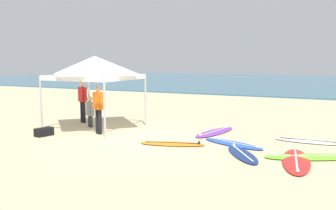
{
  "coord_description": "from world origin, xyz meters",
  "views": [
    {
      "loc": [
        5.96,
        -10.36,
        2.61
      ],
      "look_at": [
        0.4,
        1.3,
        1.0
      ],
      "focal_mm": 39.06,
      "sensor_mm": 36.0,
      "label": 1
    }
  ],
  "objects_px": {
    "surfboard_purple": "(215,132)",
    "surfboard_white": "(312,141)",
    "person_red": "(83,99)",
    "person_grey": "(90,110)",
    "surfboard_red": "(296,161)",
    "surfboard_lime": "(311,157)",
    "surfboard_blue": "(233,144)",
    "canopy_tent": "(95,66)",
    "person_orange": "(98,106)",
    "surfboard_orange": "(173,144)",
    "surfboard_navy": "(242,154)",
    "gear_bag_near_tent": "(44,132)"
  },
  "relations": [
    {
      "from": "canopy_tent",
      "to": "surfboard_lime",
      "type": "distance_m",
      "value": 8.14
    },
    {
      "from": "person_grey",
      "to": "surfboard_red",
      "type": "bearing_deg",
      "value": -12.73
    },
    {
      "from": "surfboard_red",
      "to": "surfboard_lime",
      "type": "distance_m",
      "value": 0.66
    },
    {
      "from": "surfboard_purple",
      "to": "surfboard_navy",
      "type": "xyz_separation_m",
      "value": [
        1.65,
        -2.61,
        0.0
      ]
    },
    {
      "from": "surfboard_white",
      "to": "gear_bag_near_tent",
      "type": "xyz_separation_m",
      "value": [
        -8.4,
        -2.89,
        0.1
      ]
    },
    {
      "from": "person_grey",
      "to": "gear_bag_near_tent",
      "type": "relative_size",
      "value": 2.0
    },
    {
      "from": "person_grey",
      "to": "person_red",
      "type": "bearing_deg",
      "value": 143.08
    },
    {
      "from": "surfboard_purple",
      "to": "surfboard_white",
      "type": "xyz_separation_m",
      "value": [
        3.25,
        -0.11,
        0.0
      ]
    },
    {
      "from": "surfboard_blue",
      "to": "person_red",
      "type": "xyz_separation_m",
      "value": [
        -6.73,
        1.23,
        0.95
      ]
    },
    {
      "from": "gear_bag_near_tent",
      "to": "person_red",
      "type": "bearing_deg",
      "value": 100.3
    },
    {
      "from": "surfboard_navy",
      "to": "person_red",
      "type": "bearing_deg",
      "value": 162.16
    },
    {
      "from": "person_grey",
      "to": "canopy_tent",
      "type": "bearing_deg",
      "value": -23.38
    },
    {
      "from": "canopy_tent",
      "to": "person_orange",
      "type": "bearing_deg",
      "value": -48.73
    },
    {
      "from": "surfboard_orange",
      "to": "surfboard_white",
      "type": "distance_m",
      "value": 4.42
    },
    {
      "from": "surfboard_red",
      "to": "gear_bag_near_tent",
      "type": "height_order",
      "value": "gear_bag_near_tent"
    },
    {
      "from": "person_orange",
      "to": "person_grey",
      "type": "height_order",
      "value": "person_orange"
    },
    {
      "from": "surfboard_purple",
      "to": "canopy_tent",
      "type": "bearing_deg",
      "value": -165.89
    },
    {
      "from": "person_grey",
      "to": "surfboard_navy",
      "type": "bearing_deg",
      "value": -14.73
    },
    {
      "from": "gear_bag_near_tent",
      "to": "surfboard_purple",
      "type": "bearing_deg",
      "value": 30.19
    },
    {
      "from": "surfboard_navy",
      "to": "surfboard_red",
      "type": "relative_size",
      "value": 0.76
    },
    {
      "from": "surfboard_navy",
      "to": "person_grey",
      "type": "bearing_deg",
      "value": 165.27
    },
    {
      "from": "surfboard_orange",
      "to": "surfboard_navy",
      "type": "height_order",
      "value": "same"
    },
    {
      "from": "surfboard_navy",
      "to": "person_red",
      "type": "xyz_separation_m",
      "value": [
        -7.3,
        2.35,
        0.95
      ]
    },
    {
      "from": "surfboard_white",
      "to": "surfboard_red",
      "type": "distance_m",
      "value": 2.59
    },
    {
      "from": "canopy_tent",
      "to": "surfboard_red",
      "type": "xyz_separation_m",
      "value": [
        7.42,
        -1.59,
        -2.35
      ]
    },
    {
      "from": "surfboard_white",
      "to": "surfboard_lime",
      "type": "xyz_separation_m",
      "value": [
        0.12,
        -2.0,
        -0.0
      ]
    },
    {
      "from": "surfboard_orange",
      "to": "surfboard_blue",
      "type": "relative_size",
      "value": 0.94
    },
    {
      "from": "surfboard_lime",
      "to": "gear_bag_near_tent",
      "type": "xyz_separation_m",
      "value": [
        -8.52,
        -0.89,
        0.1
      ]
    },
    {
      "from": "surfboard_orange",
      "to": "person_orange",
      "type": "height_order",
      "value": "person_orange"
    },
    {
      "from": "person_orange",
      "to": "gear_bag_near_tent",
      "type": "height_order",
      "value": "person_orange"
    },
    {
      "from": "surfboard_white",
      "to": "person_orange",
      "type": "relative_size",
      "value": 1.3
    },
    {
      "from": "surfboard_orange",
      "to": "surfboard_navy",
      "type": "distance_m",
      "value": 2.27
    },
    {
      "from": "surfboard_purple",
      "to": "surfboard_white",
      "type": "relative_size",
      "value": 1.09
    },
    {
      "from": "surfboard_red",
      "to": "surfboard_blue",
      "type": "bearing_deg",
      "value": 148.68
    },
    {
      "from": "surfboard_white",
      "to": "person_grey",
      "type": "bearing_deg",
      "value": -174.23
    },
    {
      "from": "surfboard_navy",
      "to": "person_orange",
      "type": "bearing_deg",
      "value": 172.49
    },
    {
      "from": "person_red",
      "to": "person_grey",
      "type": "relative_size",
      "value": 1.43
    },
    {
      "from": "surfboard_lime",
      "to": "gear_bag_near_tent",
      "type": "distance_m",
      "value": 8.57
    },
    {
      "from": "surfboard_purple",
      "to": "surfboard_lime",
      "type": "xyz_separation_m",
      "value": [
        3.37,
        -2.11,
        -0.0
      ]
    },
    {
      "from": "surfboard_purple",
      "to": "gear_bag_near_tent",
      "type": "bearing_deg",
      "value": -149.81
    },
    {
      "from": "surfboard_purple",
      "to": "person_orange",
      "type": "xyz_separation_m",
      "value": [
        -3.64,
        -1.91,
        0.95
      ]
    },
    {
      "from": "surfboard_red",
      "to": "person_orange",
      "type": "bearing_deg",
      "value": 173.37
    },
    {
      "from": "canopy_tent",
      "to": "surfboard_red",
      "type": "height_order",
      "value": "canopy_tent"
    },
    {
      "from": "surfboard_navy",
      "to": "surfboard_orange",
      "type": "bearing_deg",
      "value": 172.22
    },
    {
      "from": "canopy_tent",
      "to": "surfboard_blue",
      "type": "bearing_deg",
      "value": -4.07
    },
    {
      "from": "canopy_tent",
      "to": "surfboard_lime",
      "type": "bearing_deg",
      "value": -7.45
    },
    {
      "from": "surfboard_blue",
      "to": "person_red",
      "type": "bearing_deg",
      "value": 169.68
    },
    {
      "from": "gear_bag_near_tent",
      "to": "surfboard_orange",
      "type": "bearing_deg",
      "value": 8.68
    },
    {
      "from": "surfboard_white",
      "to": "surfboard_orange",
      "type": "bearing_deg",
      "value": -150.28
    },
    {
      "from": "surfboard_purple",
      "to": "person_grey",
      "type": "height_order",
      "value": "person_grey"
    }
  ]
}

